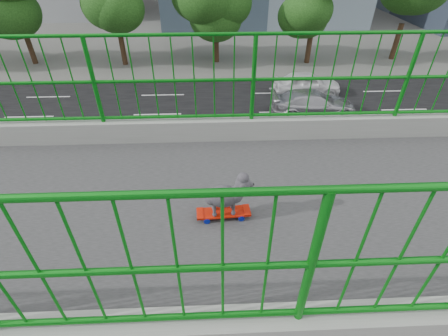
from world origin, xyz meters
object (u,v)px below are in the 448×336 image
object	(u,v)px
car_3	(313,103)
poodle	(226,194)
skateboard	(223,213)
car_6	(55,172)
car_2	(219,131)
car_4	(307,83)

from	to	relation	value
car_3	poodle	bearing A→B (deg)	158.62
skateboard	car_3	xyz separation A→B (m)	(-15.76, 6.20, -6.29)
skateboard	car_3	size ratio (longest dim) A/B	0.10
poodle	car_6	world-z (taller)	poodle
car_2	car_3	xyz separation A→B (m)	(-3.20, 5.91, 0.01)
skateboard	car_4	size ratio (longest dim) A/B	0.12
car_3	car_4	xyz separation A→B (m)	(-3.20, 0.44, 0.01)
car_6	poodle	bearing A→B (deg)	37.56
car_3	car_4	size ratio (longest dim) A/B	1.15
poodle	skateboard	bearing A→B (deg)	-90.00
skateboard	car_4	bearing A→B (deg)	157.07
car_2	car_4	xyz separation A→B (m)	(-6.40, 6.35, 0.03)
poodle	car_3	world-z (taller)	poodle
skateboard	car_6	world-z (taller)	skateboard
car_6	car_3	bearing A→B (deg)	115.58
car_3	car_4	world-z (taller)	car_4
poodle	car_4	size ratio (longest dim) A/B	0.11
car_6	skateboard	bearing A→B (deg)	37.45
car_4	car_6	size ratio (longest dim) A/B	0.95
poodle	car_4	bearing A→B (deg)	157.15
car_2	car_3	world-z (taller)	car_3
car_4	car_2	bearing A→B (deg)	135.23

